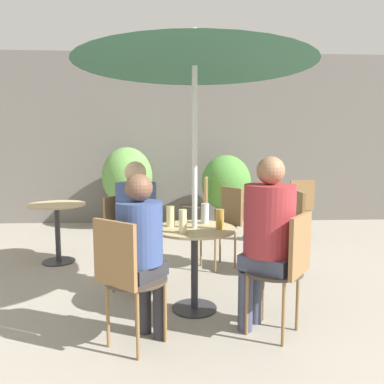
{
  "coord_description": "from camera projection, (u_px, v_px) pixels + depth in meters",
  "views": [
    {
      "loc": [
        -0.1,
        -2.86,
        1.37
      ],
      "look_at": [
        0.08,
        0.56,
        0.95
      ],
      "focal_mm": 35.0,
      "sensor_mm": 36.0,
      "label": 1
    }
  ],
  "objects": [
    {
      "name": "bistro_chair_0",
      "position": [
        126.0,
        233.0,
        3.56
      ],
      "size": [
        0.49,
        0.48,
        0.91
      ],
      "rotation": [
        0.0,
        0.0,
        0.9
      ],
      "color": "#42382D",
      "rests_on": "ground_plane"
    },
    {
      "name": "beer_glass_0",
      "position": [
        220.0,
        219.0,
        3.04
      ],
      "size": [
        0.07,
        0.07,
        0.16
      ],
      "color": "#B28433",
      "rests_on": "cafe_table_near"
    },
    {
      "name": "bistro_chair_6",
      "position": [
        289.0,
        224.0,
        3.96
      ],
      "size": [
        0.43,
        0.43,
        0.91
      ],
      "rotation": [
        0.0,
        0.0,
        4.69
      ],
      "color": "#42382D",
      "rests_on": "ground_plane"
    },
    {
      "name": "seated_person_2",
      "position": [
        267.0,
        230.0,
        2.71
      ],
      "size": [
        0.47,
        0.46,
        1.3
      ],
      "rotation": [
        0.0,
        0.0,
        4.05
      ],
      "color": "#42475B",
      "rests_on": "ground_plane"
    },
    {
      "name": "bistro_chair_4",
      "position": [
        200.0,
        200.0,
        5.7
      ],
      "size": [
        0.45,
        0.43,
        0.91
      ],
      "rotation": [
        0.0,
        0.0,
        4.55
      ],
      "color": "#42382D",
      "rests_on": "ground_plane"
    },
    {
      "name": "bistro_chair_3",
      "position": [
        298.0,
        204.0,
        5.32
      ],
      "size": [
        0.43,
        0.44,
        0.91
      ],
      "rotation": [
        0.0,
        0.0,
        3.29
      ],
      "color": "#42382D",
      "rests_on": "ground_plane"
    },
    {
      "name": "cafe_table_near",
      "position": [
        195.0,
        248.0,
        3.11
      ],
      "size": [
        0.69,
        0.69,
        0.7
      ],
      "color": "#2D2D33",
      "rests_on": "ground_plane"
    },
    {
      "name": "seated_person_0",
      "position": [
        138.0,
        216.0,
        3.45
      ],
      "size": [
        0.48,
        0.47,
        1.24
      ],
      "rotation": [
        0.0,
        0.0,
        0.9
      ],
      "color": "gray",
      "rests_on": "ground_plane"
    },
    {
      "name": "umbrella",
      "position": [
        195.0,
        48.0,
        2.91
      ],
      "size": [
        1.88,
        1.88,
        2.28
      ],
      "color": "silver",
      "rests_on": "ground_plane"
    },
    {
      "name": "potted_plant_1",
      "position": [
        226.0,
        185.0,
        6.24
      ],
      "size": [
        0.82,
        0.82,
        1.23
      ],
      "color": "#93664C",
      "rests_on": "ground_plane"
    },
    {
      "name": "seated_person_1",
      "position": [
        141.0,
        242.0,
        2.56
      ],
      "size": [
        0.4,
        0.4,
        1.19
      ],
      "rotation": [
        0.0,
        0.0,
        2.48
      ],
      "color": "#2D2D33",
      "rests_on": "ground_plane"
    },
    {
      "name": "beer_glass_1",
      "position": [
        205.0,
        213.0,
        3.26
      ],
      "size": [
        0.07,
        0.07,
        0.18
      ],
      "color": "silver",
      "rests_on": "cafe_table_near"
    },
    {
      "name": "bistro_chair_5",
      "position": [
        225.0,
        219.0,
        4.26
      ],
      "size": [
        0.48,
        0.47,
        0.91
      ],
      "rotation": [
        0.0,
        0.0,
        5.24
      ],
      "color": "#42382D",
      "rests_on": "ground_plane"
    },
    {
      "name": "cafe_table_far",
      "position": [
        57.0,
        219.0,
        4.4
      ],
      "size": [
        0.66,
        0.66,
        0.7
      ],
      "color": "#2D2D33",
      "rests_on": "ground_plane"
    },
    {
      "name": "ground_plane",
      "position": [
        185.0,
        318.0,
        3.01
      ],
      "size": [
        20.0,
        20.0,
        0.0
      ],
      "primitive_type": "plane",
      "color": "gray"
    },
    {
      "name": "beer_glass_3",
      "position": [
        183.0,
        221.0,
        2.89
      ],
      "size": [
        0.06,
        0.06,
        0.19
      ],
      "color": "beige",
      "rests_on": "cafe_table_near"
    },
    {
      "name": "potted_plant_0",
      "position": [
        127.0,
        181.0,
        6.26
      ],
      "size": [
        0.83,
        0.83,
        1.36
      ],
      "color": "brown",
      "rests_on": "ground_plane"
    },
    {
      "name": "bistro_chair_2",
      "position": [
        286.0,
        262.0,
        2.65
      ],
      "size": [
        0.49,
        0.48,
        0.91
      ],
      "rotation": [
        0.0,
        0.0,
        -2.24
      ],
      "color": "#42382D",
      "rests_on": "ground_plane"
    },
    {
      "name": "storefront_wall",
      "position": [
        178.0,
        139.0,
        6.71
      ],
      "size": [
        10.0,
        0.06,
        3.0
      ],
      "color": "slate",
      "rests_on": "ground_plane"
    },
    {
      "name": "bistro_chair_1",
      "position": [
        126.0,
        271.0,
        2.46
      ],
      "size": [
        0.48,
        0.49,
        0.91
      ],
      "rotation": [
        0.0,
        0.0,
        -3.81
      ],
      "color": "#42382D",
      "rests_on": "ground_plane"
    },
    {
      "name": "beer_glass_2",
      "position": [
        170.0,
        216.0,
        3.13
      ],
      "size": [
        0.07,
        0.07,
        0.17
      ],
      "color": "beige",
      "rests_on": "cafe_table_near"
    }
  ]
}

